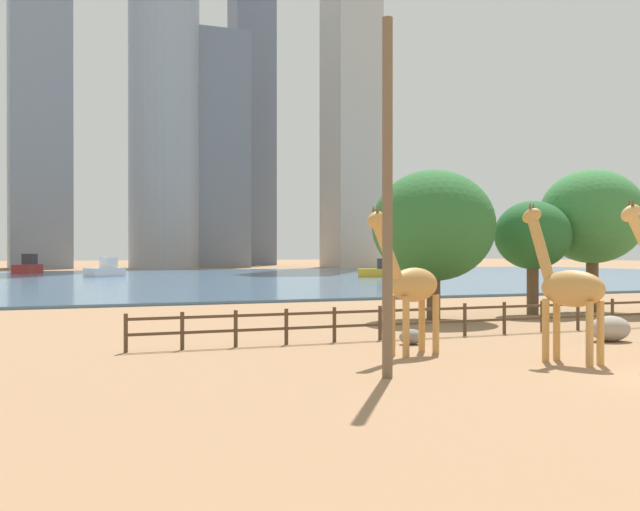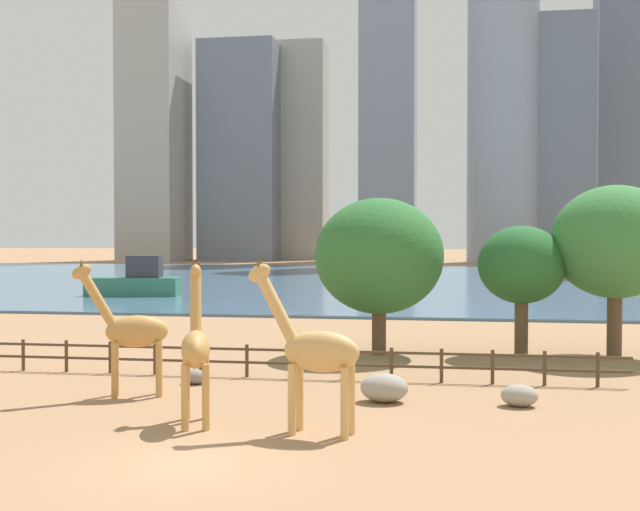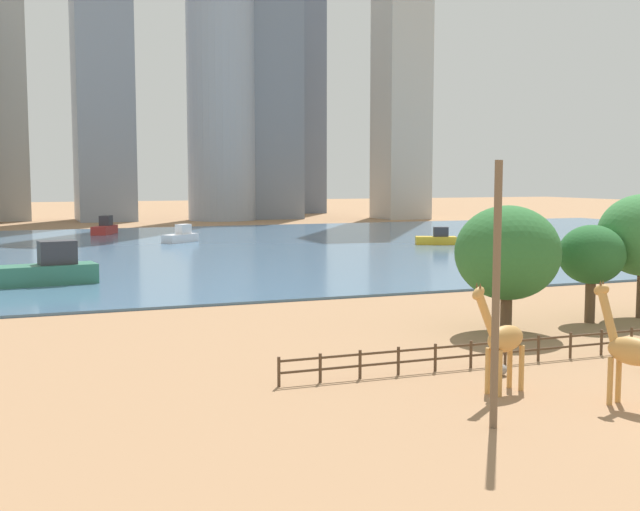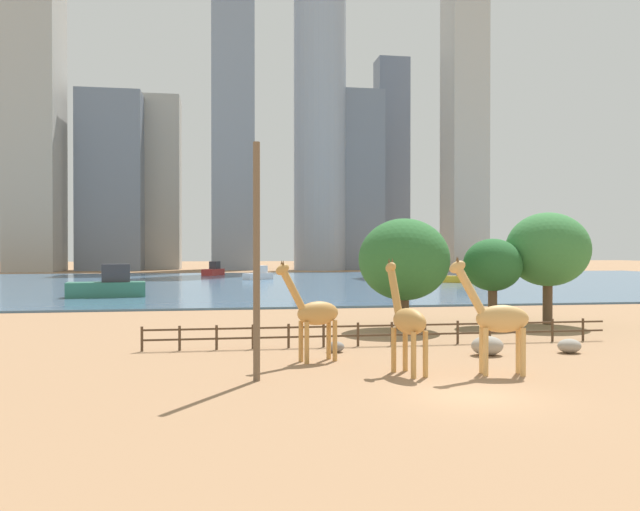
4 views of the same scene
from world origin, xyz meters
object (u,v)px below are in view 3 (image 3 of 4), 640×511
object	(u,v)px
tree_right_tall	(592,255)
boat_sailboat	(437,239)
giraffe_young	(629,350)
boat_ferry	(105,228)
giraffe_companion	(503,339)
utility_pole	(496,296)
tree_center_broad	(508,253)
boat_barge	(48,270)
boat_tug	(181,236)
boulder_near_fence	(498,370)

from	to	relation	value
tree_right_tall	boat_sailboat	size ratio (longest dim) A/B	1.10
giraffe_young	boat_ferry	size ratio (longest dim) A/B	0.73
giraffe_companion	boat_ferry	size ratio (longest dim) A/B	0.71
utility_pole	tree_center_broad	world-z (taller)	utility_pole
utility_pole	boat_sailboat	size ratio (longest dim) A/B	1.74
boat_ferry	boat_sailboat	size ratio (longest dim) A/B	1.22
utility_pole	boat_barge	size ratio (longest dim) A/B	1.14
giraffe_companion	tree_center_broad	xyz separation A→B (m)	(7.73, 11.17, 2.34)
boat_ferry	boat_tug	bearing A→B (deg)	45.76
tree_center_broad	boat_tug	world-z (taller)	tree_center_broad
boat_tug	tree_right_tall	bearing A→B (deg)	61.97
giraffe_young	tree_right_tall	xyz separation A→B (m)	(10.88, 15.43, 1.92)
tree_center_broad	boat_barge	xyz separation A→B (m)	(-24.10, 29.89, -3.22)
giraffe_companion	tree_right_tall	world-z (taller)	tree_right_tall
tree_right_tall	boat_tug	world-z (taller)	tree_right_tall
tree_right_tall	boat_tug	size ratio (longest dim) A/B	1.11
boulder_near_fence	boat_barge	distance (m)	42.48
giraffe_young	tree_center_broad	bearing A→B (deg)	-33.36
boat_sailboat	boat_tug	xyz separation A→B (m)	(-30.41, 15.66, 0.04)
giraffe_young	boat_barge	world-z (taller)	giraffe_young
tree_center_broad	boat_ferry	world-z (taller)	tree_center_broad
giraffe_young	boulder_near_fence	bearing A→B (deg)	0.91
giraffe_young	tree_right_tall	world-z (taller)	tree_right_tall
giraffe_young	boat_tug	size ratio (longest dim) A/B	0.90
boulder_near_fence	boat_tug	xyz separation A→B (m)	(0.63, 76.86, 0.73)
tree_right_tall	giraffe_young	bearing A→B (deg)	-125.20
giraffe_young	utility_pole	distance (m)	6.88
giraffe_companion	giraffe_young	size ratio (longest dim) A/B	0.98
giraffe_companion	boulder_near_fence	world-z (taller)	giraffe_companion
utility_pole	tree_right_tall	bearing A→B (deg)	42.46
utility_pole	boat_barge	distance (m)	47.03
tree_right_tall	boat_sailboat	bearing A→B (deg)	70.66
tree_right_tall	boat_barge	xyz separation A→B (m)	(-30.71, 29.13, -2.78)
boat_sailboat	tree_center_broad	bearing A→B (deg)	87.23
giraffe_young	boulder_near_fence	distance (m)	6.65
boat_ferry	boat_sailboat	xyz separation A→B (m)	(38.36, -35.06, -0.17)
utility_pole	boat_ferry	world-z (taller)	utility_pole
boat_sailboat	tree_right_tall	bearing A→B (deg)	93.15
boulder_near_fence	utility_pole	bearing A→B (deg)	-124.58
tree_center_broad	boat_tug	bearing A→B (deg)	94.70
boulder_near_fence	giraffe_companion	bearing A→B (deg)	-120.49
boulder_near_fence	tree_right_tall	world-z (taller)	tree_right_tall
tree_center_broad	boat_ferry	bearing A→B (deg)	98.80
giraffe_companion	boat_barge	distance (m)	44.21
boat_sailboat	boat_barge	xyz separation A→B (m)	(-48.90, -22.67, 0.43)
giraffe_young	tree_center_broad	world-z (taller)	tree_center_broad
giraffe_companion	boat_tug	bearing A→B (deg)	-111.03
giraffe_young	boat_sailboat	size ratio (longest dim) A/B	0.89
tree_right_tall	boat_ferry	bearing A→B (deg)	103.08
tree_center_broad	tree_right_tall	xyz separation A→B (m)	(6.61, 0.76, -0.43)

